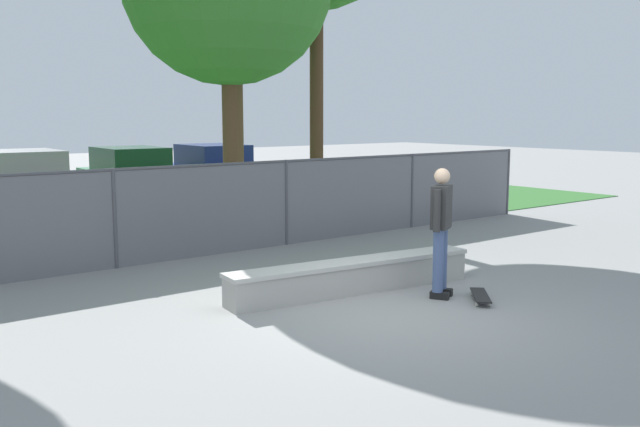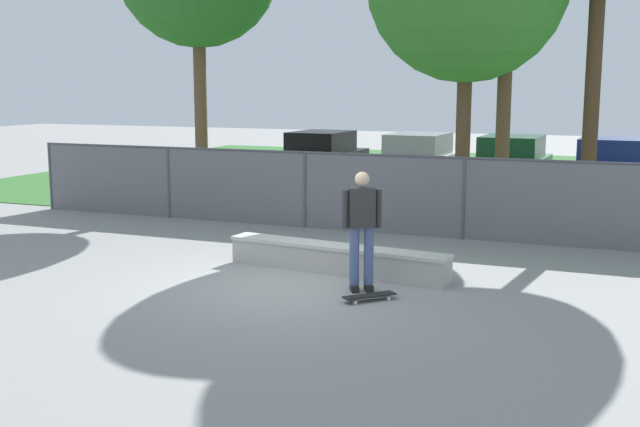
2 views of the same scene
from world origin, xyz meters
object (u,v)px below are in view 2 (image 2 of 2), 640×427
at_px(car_white, 417,161).
at_px(car_green, 510,165).
at_px(car_blue, 609,168).
at_px(skateboard, 369,296).
at_px(car_black, 320,158).
at_px(skateboarder, 362,225).
at_px(concrete_ledge, 336,258).

xyz_separation_m(car_white, car_green, (2.77, -0.03, 0.00)).
bearing_deg(car_blue, skateboard, -102.83).
height_order(skateboard, car_green, car_green).
height_order(car_black, car_blue, same).
xyz_separation_m(skateboarder, car_blue, (3.12, 11.91, -0.17)).
xyz_separation_m(skateboard, car_green, (0.16, 12.28, 0.77)).
height_order(skateboard, car_white, car_white).
height_order(car_black, car_white, same).
bearing_deg(car_green, car_white, 179.32).
xyz_separation_m(concrete_ledge, car_white, (-1.54, 10.85, 0.60)).
distance_m(car_black, car_green, 5.89).
xyz_separation_m(car_black, car_white, (3.12, 0.08, 0.00)).
distance_m(car_green, car_blue, 2.67).
height_order(skateboarder, car_black, skateboarder).
xyz_separation_m(car_white, car_blue, (5.43, 0.09, 0.00)).
relative_size(skateboarder, car_white, 0.43).
xyz_separation_m(concrete_ledge, car_blue, (3.90, 10.95, 0.60)).
distance_m(concrete_ledge, car_blue, 11.64).
height_order(concrete_ledge, car_blue, car_blue).
bearing_deg(car_green, skateboarder, -92.21).
bearing_deg(car_white, skateboard, -78.03).
xyz_separation_m(skateboard, car_blue, (2.82, 12.40, 0.77)).
relative_size(concrete_ledge, car_green, 0.93).
distance_m(skateboard, car_green, 12.30).
distance_m(car_white, car_green, 2.77).
bearing_deg(car_blue, concrete_ledge, -109.58).
height_order(concrete_ledge, skateboard, concrete_ledge).
xyz_separation_m(skateboarder, car_white, (-2.32, 11.82, -0.17)).
bearing_deg(car_white, car_black, -178.53).
bearing_deg(concrete_ledge, car_green, 83.51).
bearing_deg(skateboarder, car_blue, 75.33).
relative_size(car_black, car_blue, 1.00).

